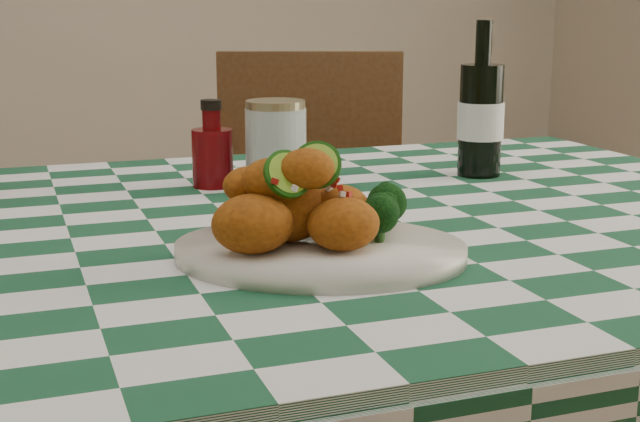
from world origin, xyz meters
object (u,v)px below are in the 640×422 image
object	(u,v)px
fried_chicken_pile	(304,198)
beer_bottle	(481,99)
wooden_chair_right	(309,271)
plate	(320,251)
mason_jar	(276,144)
ketchup_bottle	(212,144)

from	to	relation	value
fried_chicken_pile	beer_bottle	bearing A→B (deg)	41.16
beer_bottle	wooden_chair_right	bearing A→B (deg)	101.56
plate	beer_bottle	size ratio (longest dim) A/B	1.29
plate	fried_chicken_pile	size ratio (longest dim) A/B	1.95
beer_bottle	fried_chicken_pile	bearing A→B (deg)	-138.84
mason_jar	ketchup_bottle	bearing A→B (deg)	155.90
mason_jar	wooden_chair_right	world-z (taller)	wooden_chair_right
plate	ketchup_bottle	bearing A→B (deg)	92.70
ketchup_bottle	beer_bottle	size ratio (longest dim) A/B	0.53
plate	ketchup_bottle	distance (m)	0.44
fried_chicken_pile	plate	bearing A→B (deg)	0.00
plate	ketchup_bottle	world-z (taller)	ketchup_bottle
fried_chicken_pile	wooden_chair_right	xyz separation A→B (m)	(0.32, 0.91, -0.38)
ketchup_bottle	fried_chicken_pile	bearing A→B (deg)	-89.75
mason_jar	wooden_chair_right	size ratio (longest dim) A/B	0.14
ketchup_bottle	beer_bottle	world-z (taller)	beer_bottle
wooden_chair_right	ketchup_bottle	bearing A→B (deg)	-103.78
plate	ketchup_bottle	xyz separation A→B (m)	(-0.02, 0.43, 0.06)
fried_chicken_pile	beer_bottle	xyz separation A→B (m)	(0.43, 0.38, 0.05)
fried_chicken_pile	wooden_chair_right	world-z (taller)	wooden_chair_right
beer_bottle	ketchup_bottle	bearing A→B (deg)	172.61
plate	fried_chicken_pile	xyz separation A→B (m)	(-0.02, 0.00, 0.06)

